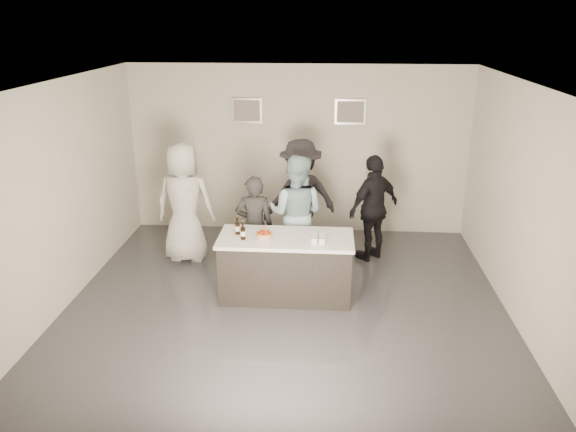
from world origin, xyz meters
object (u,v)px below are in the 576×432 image
object	(u,v)px
beer_bottle_b	(243,230)
person_guest_back	(300,197)
cake	(264,236)
bar_counter	(286,267)
person_main_blue	(296,214)
person_guest_left	(185,203)
person_guest_right	(374,208)
beer_bottle_a	(237,225)
person_main_black	(254,226)

from	to	relation	value
beer_bottle_b	person_guest_back	distance (m)	1.90
beer_bottle_b	cake	bearing A→B (deg)	9.80
bar_counter	cake	bearing A→B (deg)	-164.71
beer_bottle_b	person_main_blue	bearing A→B (deg)	57.83
cake	person_guest_left	world-z (taller)	person_guest_left
cake	person_guest_right	bearing A→B (deg)	43.29
beer_bottle_a	person_guest_right	size ratio (longest dim) A/B	0.15
cake	person_guest_right	size ratio (longest dim) A/B	0.13
beer_bottle_a	person_main_blue	world-z (taller)	person_main_blue
cake	beer_bottle_a	world-z (taller)	beer_bottle_a
bar_counter	beer_bottle_b	bearing A→B (deg)	-167.39
person_guest_back	beer_bottle_a	bearing A→B (deg)	41.50
cake	person_main_black	xyz separation A→B (m)	(-0.24, 0.79, -0.16)
person_main_blue	person_guest_back	xyz separation A→B (m)	(0.03, 0.72, 0.04)
person_main_black	person_guest_left	world-z (taller)	person_guest_left
bar_counter	person_main_black	world-z (taller)	person_main_black
bar_counter	beer_bottle_a	size ratio (longest dim) A/B	7.15
beer_bottle_a	person_guest_left	world-z (taller)	person_guest_left
beer_bottle_b	bar_counter	bearing A→B (deg)	12.61
beer_bottle_b	person_guest_back	size ratio (longest dim) A/B	0.14
person_main_blue	cake	bearing A→B (deg)	81.66
cake	person_guest_right	world-z (taller)	person_guest_right
person_guest_back	cake	bearing A→B (deg)	54.83
person_guest_right	bar_counter	bearing A→B (deg)	6.18
bar_counter	person_main_blue	xyz separation A→B (m)	(0.09, 0.92, 0.47)
beer_bottle_a	person_main_blue	bearing A→B (deg)	48.63
cake	person_main_blue	bearing A→B (deg)	69.40
beer_bottle_a	person_guest_right	world-z (taller)	person_guest_right
person_main_blue	person_guest_left	bearing A→B (deg)	4.66
cake	beer_bottle_a	xyz separation A→B (m)	(-0.39, 0.13, 0.09)
cake	person_guest_left	bearing A→B (deg)	138.75
beer_bottle_b	person_guest_back	bearing A→B (deg)	68.68
person_main_blue	person_guest_back	size ratio (longest dim) A/B	0.96
cake	person_guest_right	xyz separation A→B (m)	(1.59, 1.50, -0.07)
person_guest_left	person_main_black	bearing A→B (deg)	162.67
person_guest_left	person_guest_back	bearing A→B (deg)	-161.85
person_main_blue	person_guest_right	xyz separation A→B (m)	(1.22, 0.50, -0.05)
person_guest_back	person_guest_left	bearing A→B (deg)	-7.17
bar_counter	person_main_black	bearing A→B (deg)	126.67
cake	person_guest_back	xyz separation A→B (m)	(0.40, 1.72, 0.02)
person_main_black	person_guest_left	distance (m)	1.26
cake	person_guest_right	distance (m)	2.19
bar_counter	person_guest_back	bearing A→B (deg)	86.00
bar_counter	person_guest_right	world-z (taller)	person_guest_right
person_main_black	beer_bottle_b	bearing A→B (deg)	78.94
beer_bottle_a	beer_bottle_b	xyz separation A→B (m)	(0.10, -0.18, 0.00)
person_main_black	person_guest_back	xyz separation A→B (m)	(0.65, 0.92, 0.18)
bar_counter	person_guest_back	size ratio (longest dim) A/B	0.97
cake	person_guest_back	size ratio (longest dim) A/B	0.11
cake	person_guest_back	bearing A→B (deg)	76.72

